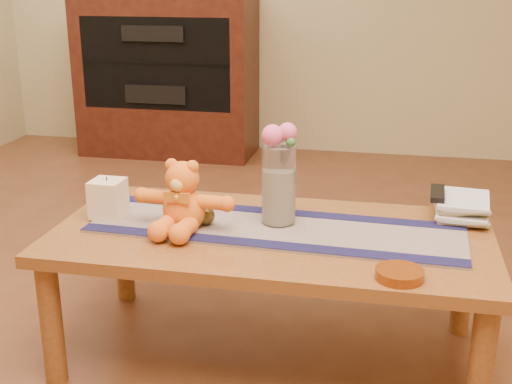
% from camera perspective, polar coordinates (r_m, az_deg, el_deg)
% --- Properties ---
extents(floor, '(5.50, 5.50, 0.00)m').
position_cam_1_polar(floor, '(2.35, 1.23, -13.60)').
color(floor, '#542C18').
rests_on(floor, ground).
extents(coffee_table_top, '(1.40, 0.70, 0.04)m').
position_cam_1_polar(coffee_table_top, '(2.16, 1.30, -3.87)').
color(coffee_table_top, brown).
rests_on(coffee_table_top, floor).
extents(table_leg_fl, '(0.07, 0.07, 0.41)m').
position_cam_1_polar(table_leg_fl, '(2.21, -17.03, -10.60)').
color(table_leg_fl, brown).
rests_on(table_leg_fl, floor).
extents(table_leg_fr, '(0.07, 0.07, 0.41)m').
position_cam_1_polar(table_leg_fr, '(1.99, 18.60, -14.25)').
color(table_leg_fr, brown).
rests_on(table_leg_fr, floor).
extents(table_leg_bl, '(0.07, 0.07, 0.41)m').
position_cam_1_polar(table_leg_bl, '(2.68, -11.19, -4.89)').
color(table_leg_bl, brown).
rests_on(table_leg_bl, floor).
extents(table_leg_br, '(0.07, 0.07, 0.41)m').
position_cam_1_polar(table_leg_br, '(2.50, 17.24, -7.15)').
color(table_leg_br, brown).
rests_on(table_leg_br, floor).
extents(persian_runner, '(1.21, 0.40, 0.01)m').
position_cam_1_polar(persian_runner, '(2.16, 1.65, -3.12)').
color(persian_runner, '#201A4B').
rests_on(persian_runner, coffee_table_top).
extents(runner_border_near, '(1.20, 0.11, 0.00)m').
position_cam_1_polar(runner_border_near, '(2.03, 0.76, -4.44)').
color(runner_border_near, '#14133B').
rests_on(runner_border_near, persian_runner).
extents(runner_border_far, '(1.20, 0.11, 0.00)m').
position_cam_1_polar(runner_border_far, '(2.30, 2.44, -1.71)').
color(runner_border_far, '#14133B').
rests_on(runner_border_far, persian_runner).
extents(teddy_bear, '(0.34, 0.29, 0.21)m').
position_cam_1_polar(teddy_bear, '(2.14, -6.19, -0.32)').
color(teddy_bear, orange).
rests_on(teddy_bear, persian_runner).
extents(pillar_candle, '(0.11, 0.11, 0.13)m').
position_cam_1_polar(pillar_candle, '(2.29, -12.49, -0.52)').
color(pillar_candle, beige).
rests_on(pillar_candle, persian_runner).
extents(candle_wick, '(0.00, 0.00, 0.01)m').
position_cam_1_polar(candle_wick, '(2.27, -12.61, 1.12)').
color(candle_wick, black).
rests_on(candle_wick, pillar_candle).
extents(glass_vase, '(0.11, 0.11, 0.26)m').
position_cam_1_polar(glass_vase, '(2.16, 1.96, 0.62)').
color(glass_vase, silver).
rests_on(glass_vase, persian_runner).
extents(potpourri_fill, '(0.09, 0.09, 0.18)m').
position_cam_1_polar(potpourri_fill, '(2.17, 1.95, -0.36)').
color(potpourri_fill, beige).
rests_on(potpourri_fill, glass_vase).
extents(rose_left, '(0.07, 0.07, 0.07)m').
position_cam_1_polar(rose_left, '(2.11, 1.43, 4.84)').
color(rose_left, '#EF5490').
rests_on(rose_left, glass_vase).
extents(rose_right, '(0.06, 0.06, 0.06)m').
position_cam_1_polar(rose_right, '(2.12, 2.71, 5.14)').
color(rose_right, '#EF5490').
rests_on(rose_right, glass_vase).
extents(blue_flower_back, '(0.04, 0.04, 0.04)m').
position_cam_1_polar(blue_flower_back, '(2.15, 2.44, 4.90)').
color(blue_flower_back, '#536BB5').
rests_on(blue_flower_back, glass_vase).
extents(blue_flower_side, '(0.04, 0.04, 0.04)m').
position_cam_1_polar(blue_flower_side, '(2.15, 1.31, 4.65)').
color(blue_flower_side, '#536BB5').
rests_on(blue_flower_side, glass_vase).
extents(leaf_sprig, '(0.03, 0.03, 0.03)m').
position_cam_1_polar(leaf_sprig, '(2.10, 2.99, 4.25)').
color(leaf_sprig, '#33662D').
rests_on(leaf_sprig, glass_vase).
extents(bronze_ball, '(0.08, 0.08, 0.06)m').
position_cam_1_polar(bronze_ball, '(2.18, -4.33, -2.02)').
color(bronze_ball, '#4A3F18').
rests_on(bronze_ball, persian_runner).
extents(book_bottom, '(0.17, 0.22, 0.02)m').
position_cam_1_polar(book_bottom, '(2.36, 15.06, -1.75)').
color(book_bottom, beige).
rests_on(book_bottom, coffee_table_top).
extents(book_lower, '(0.19, 0.24, 0.02)m').
position_cam_1_polar(book_lower, '(2.35, 15.22, -1.36)').
color(book_lower, beige).
rests_on(book_lower, book_bottom).
extents(book_upper, '(0.18, 0.23, 0.02)m').
position_cam_1_polar(book_upper, '(2.35, 14.99, -0.85)').
color(book_upper, beige).
rests_on(book_upper, book_lower).
extents(book_top, '(0.19, 0.24, 0.02)m').
position_cam_1_polar(book_top, '(2.34, 15.27, -0.47)').
color(book_top, beige).
rests_on(book_top, book_upper).
extents(tv_remote, '(0.05, 0.16, 0.02)m').
position_cam_1_polar(tv_remote, '(2.33, 15.21, -0.11)').
color(tv_remote, black).
rests_on(tv_remote, book_top).
extents(amber_dish, '(0.16, 0.16, 0.03)m').
position_cam_1_polar(amber_dish, '(1.87, 12.12, -6.86)').
color(amber_dish, '#BF5914').
rests_on(amber_dish, coffee_table_top).
extents(media_cabinet, '(1.20, 0.50, 1.10)m').
position_cam_1_polar(media_cabinet, '(4.76, -7.53, 9.80)').
color(media_cabinet, black).
rests_on(media_cabinet, floor).
extents(cabinet_cavity, '(1.02, 0.03, 0.61)m').
position_cam_1_polar(cabinet_cavity, '(4.53, -8.57, 10.73)').
color(cabinet_cavity, black).
rests_on(cabinet_cavity, media_cabinet).
extents(cabinet_shelf, '(1.02, 0.20, 0.02)m').
position_cam_1_polar(cabinet_shelf, '(4.61, -8.21, 10.87)').
color(cabinet_shelf, black).
rests_on(cabinet_shelf, media_cabinet).
extents(stereo_upper, '(0.42, 0.28, 0.10)m').
position_cam_1_polar(stereo_upper, '(4.61, -8.23, 13.35)').
color(stereo_upper, black).
rests_on(stereo_upper, media_cabinet).
extents(stereo_lower, '(0.42, 0.28, 0.12)m').
position_cam_1_polar(stereo_lower, '(4.66, -8.01, 8.49)').
color(stereo_lower, black).
rests_on(stereo_lower, media_cabinet).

